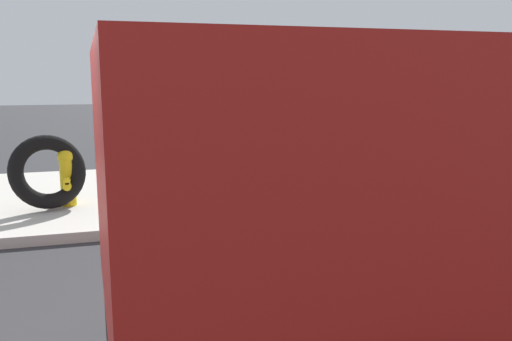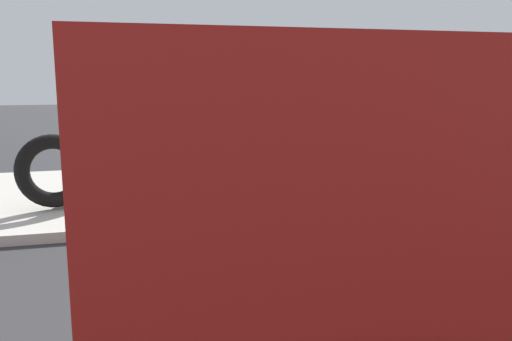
# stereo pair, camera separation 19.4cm
# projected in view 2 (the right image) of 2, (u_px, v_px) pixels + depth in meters

# --- Properties ---
(sidewalk_curb) EXTENTS (36.00, 5.00, 0.15)m
(sidewalk_curb) POSITION_uv_depth(u_px,v_px,m) (85.00, 197.00, 9.65)
(sidewalk_curb) COLOR #BCB7AD
(sidewalk_curb) RESTS_ON ground
(fire_hydrant) EXTENTS (0.28, 0.62, 0.94)m
(fire_hydrant) POSITION_uv_depth(u_px,v_px,m) (73.00, 174.00, 8.69)
(fire_hydrant) COLOR yellow
(fire_hydrant) RESTS_ON sidewalk_curb
(loose_tire) EXTENTS (1.28, 0.87, 1.19)m
(loose_tire) POSITION_uv_depth(u_px,v_px,m) (54.00, 171.00, 8.47)
(loose_tire) COLOR black
(loose_tire) RESTS_ON sidewalk_curb
(stop_sign) EXTENTS (0.76, 0.08, 2.15)m
(stop_sign) POSITION_uv_depth(u_px,v_px,m) (301.00, 114.00, 8.22)
(stop_sign) COLOR gray
(stop_sign) RESTS_ON sidewalk_curb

